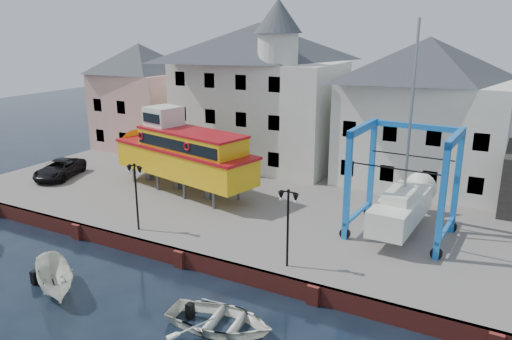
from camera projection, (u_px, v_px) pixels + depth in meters
The scene contains 13 objects.
ground at pixel (180, 267), 27.87m from camera, with size 140.00×140.00×0.00m, color black.
hardstanding at pixel (270, 200), 37.00m from camera, with size 44.00×22.00×1.00m, color slate.
quay_wall at pixel (181, 258), 27.81m from camera, with size 44.00×0.47×1.00m.
building_pink at pixel (142, 97), 49.59m from camera, with size 8.00×7.00×10.30m.
building_white_main at pixel (260, 92), 43.55m from camera, with size 14.00×8.30×14.00m.
building_white_right at pixel (424, 113), 37.89m from camera, with size 12.00×8.00×11.20m.
lamp_post_left at pixel (135, 180), 29.55m from camera, with size 1.12×0.32×4.20m.
lamp_post_right at pixel (288, 208), 24.95m from camera, with size 1.12×0.32×4.20m.
tour_boat at pixel (177, 152), 37.23m from camera, with size 14.52×6.36×6.15m.
travel_lift at pixel (405, 199), 29.65m from camera, with size 5.96×8.27×12.39m.
van at pixel (60, 169), 40.69m from camera, with size 2.39×5.18×1.44m, color black.
motorboat_a at pixel (57, 292), 25.29m from camera, with size 1.65×4.40×1.70m, color white.
motorboat_b at pixel (219, 328), 22.26m from camera, with size 3.56×4.98×1.03m, color white.
Camera 1 is at (15.81, -20.12, 13.00)m, focal length 35.00 mm.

